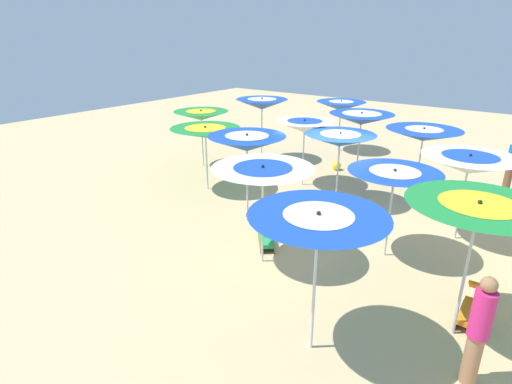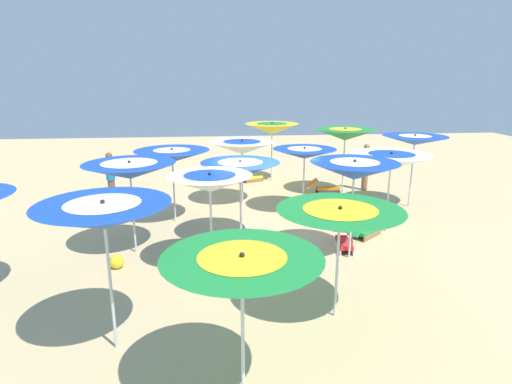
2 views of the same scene
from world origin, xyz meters
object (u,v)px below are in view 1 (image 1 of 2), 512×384
(beach_umbrella_1, at_px, (205,133))
(beach_ball, at_px, (337,166))
(beach_umbrella_5, at_px, (262,104))
(beach_umbrella_12, at_px, (423,135))
(beach_umbrella_13, at_px, (469,164))
(beach_umbrella_0, at_px, (201,115))
(lounger_3, at_px, (264,218))
(beach_umbrella_3, at_px, (263,176))
(beach_umbrella_7, at_px, (340,140))
(beach_umbrella_10, at_px, (341,106))
(beach_umbrella_6, at_px, (304,126))
(beach_umbrella_2, at_px, (247,143))
(lounger_2, at_px, (266,236))
(beachgoer_0, at_px, (511,164))
(beachgoer_1, at_px, (479,329))
(beach_umbrella_4, at_px, (318,224))
(beach_umbrella_11, at_px, (361,119))
(lounger_1, at_px, (471,308))
(beach_umbrella_9, at_px, (477,216))
(beach_umbrella_8, at_px, (394,178))

(beach_umbrella_1, relative_size, beach_ball, 6.69)
(beach_umbrella_5, xyz_separation_m, beach_umbrella_12, (-0.46, -6.41, -0.25))
(beach_umbrella_5, relative_size, beach_umbrella_13, 1.13)
(beach_umbrella_0, xyz_separation_m, lounger_3, (-2.99, -5.15, -1.78))
(beach_umbrella_3, height_order, beach_umbrella_7, beach_umbrella_3)
(beach_umbrella_10, bearing_deg, beach_umbrella_6, -167.81)
(beach_umbrella_13, bearing_deg, beach_umbrella_1, 99.04)
(beach_umbrella_0, bearing_deg, beach_umbrella_1, -133.06)
(beach_umbrella_12, height_order, lounger_3, beach_umbrella_12)
(beach_umbrella_0, bearing_deg, beach_umbrella_2, -122.97)
(beach_umbrella_3, height_order, lounger_2, beach_umbrella_3)
(beachgoer_0, height_order, beachgoer_1, beachgoer_1)
(beach_umbrella_7, bearing_deg, beachgoer_0, -43.34)
(beach_umbrella_12, xyz_separation_m, beachgoer_1, (-7.11, -3.02, -1.08))
(beach_umbrella_7, xyz_separation_m, beach_umbrella_13, (-0.29, -3.54, -0.01))
(beach_umbrella_5, relative_size, beach_umbrella_12, 1.12)
(beach_umbrella_1, height_order, beach_umbrella_4, beach_umbrella_4)
(beach_umbrella_11, relative_size, beachgoer_0, 1.32)
(beach_umbrella_0, xyz_separation_m, lounger_2, (-3.82, -5.82, -1.77))
(beach_umbrella_1, bearing_deg, lounger_1, -103.45)
(beach_umbrella_10, xyz_separation_m, beachgoer_1, (-10.76, -7.55, -1.02))
(beachgoer_0, relative_size, beachgoer_1, 0.99)
(lounger_2, distance_m, beachgoer_1, 5.36)
(beach_umbrella_3, bearing_deg, beach_umbrella_1, 57.56)
(lounger_1, bearing_deg, beach_umbrella_1, -105.18)
(beach_umbrella_7, bearing_deg, lounger_2, 177.12)
(lounger_1, bearing_deg, lounger_2, -92.83)
(beach_umbrella_1, height_order, beach_umbrella_11, beach_umbrella_11)
(beach_umbrella_10, bearing_deg, beach_umbrella_4, -155.36)
(beach_umbrella_10, bearing_deg, beach_umbrella_13, -133.16)
(beach_umbrella_6, xyz_separation_m, beachgoer_0, (3.50, -5.73, -1.10))
(beach_umbrella_0, distance_m, beach_umbrella_11, 5.94)
(beach_umbrella_0, relative_size, lounger_1, 1.69)
(beach_umbrella_4, height_order, beach_umbrella_6, beach_umbrella_4)
(beach_umbrella_9, bearing_deg, beachgoer_0, 2.37)
(beach_umbrella_3, xyz_separation_m, beach_umbrella_4, (-1.77, -2.31, 0.21))
(beach_umbrella_12, height_order, lounger_2, beach_umbrella_12)
(beach_umbrella_5, relative_size, lounger_1, 1.96)
(lounger_3, bearing_deg, lounger_2, 135.11)
(beach_umbrella_4, xyz_separation_m, beach_umbrella_10, (11.55, 5.30, -0.29))
(beach_umbrella_8, bearing_deg, beach_umbrella_9, -134.42)
(beach_umbrella_3, xyz_separation_m, beach_umbrella_8, (1.98, -2.15, -0.13))
(beach_umbrella_5, distance_m, beach_umbrella_8, 8.40)
(beach_umbrella_12, distance_m, lounger_1, 6.37)
(beachgoer_0, bearing_deg, beach_umbrella_0, 42.94)
(beach_ball, bearing_deg, beach_umbrella_3, -166.28)
(beach_umbrella_9, height_order, beach_umbrella_10, beach_umbrella_9)
(beach_umbrella_3, bearing_deg, beachgoer_0, -23.94)
(beach_umbrella_1, height_order, lounger_1, beach_umbrella_1)
(beach_umbrella_0, height_order, beach_umbrella_4, beach_umbrella_4)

